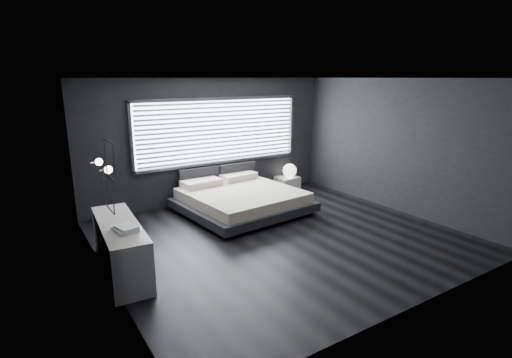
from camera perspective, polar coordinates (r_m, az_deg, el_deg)
room at (r=6.92m, az=3.78°, el=2.54°), size 6.04×6.00×2.80m
window at (r=9.26m, az=-5.13°, el=6.83°), size 4.14×0.09×1.52m
headboard at (r=9.36m, az=-5.39°, el=0.42°), size 1.96×0.16×0.52m
sconce_near at (r=5.76m, az=-20.37°, el=1.26°), size 0.18×0.11×0.11m
sconce_far at (r=6.33m, az=-21.56°, el=2.28°), size 0.18×0.11×0.11m
wall_art_upper at (r=5.11m, az=-20.15°, el=2.59°), size 0.01×0.48×0.48m
wall_art_lower at (r=5.46m, az=-20.31°, el=-1.81°), size 0.01×0.48×0.48m
bed at (r=8.55m, az=-2.17°, el=-2.84°), size 2.61×2.51×0.62m
nightstand at (r=10.33m, az=4.47°, el=-0.57°), size 0.58×0.50×0.32m
orb_lamp at (r=10.23m, az=4.83°, el=1.21°), size 0.35×0.35×0.35m
dresser at (r=6.28m, az=-18.74°, el=-9.24°), size 0.68×1.94×0.76m
book_stack at (r=5.81m, az=-18.14°, el=-6.73°), size 0.32×0.40×0.07m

